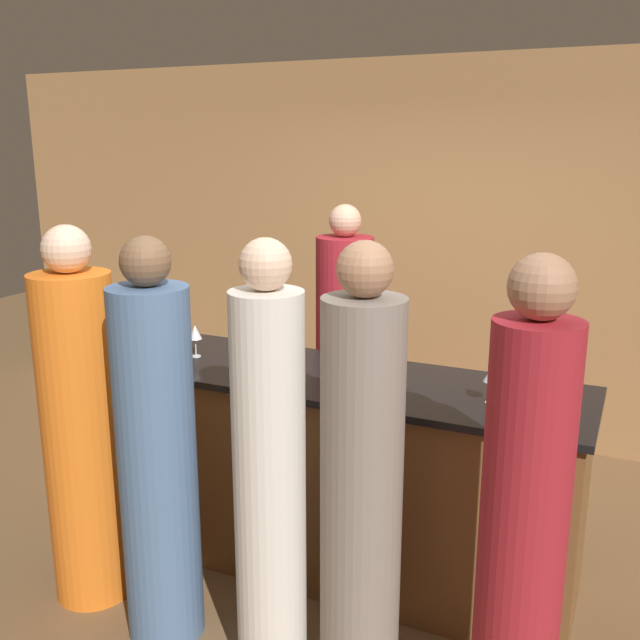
{
  "coord_description": "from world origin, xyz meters",
  "views": [
    {
      "loc": [
        1.37,
        -3.13,
        2.21
      ],
      "look_at": [
        -0.12,
        0.1,
        1.31
      ],
      "focal_mm": 40.0,
      "sensor_mm": 36.0,
      "label": 1
    }
  ],
  "objects_px": {
    "guest_4": "(523,530)",
    "ice_bucket": "(284,341)",
    "guest_2": "(82,432)",
    "wine_bottle_0": "(561,364)",
    "bartender": "(344,361)",
    "guest_3": "(157,460)",
    "guest_0": "(269,479)",
    "guest_1": "(361,488)",
    "wine_bottle_1": "(388,340)",
    "wine_bottle_2": "(297,359)"
  },
  "relations": [
    {
      "from": "bartender",
      "to": "guest_3",
      "type": "bearing_deg",
      "value": 83.8
    },
    {
      "from": "guest_4",
      "to": "ice_bucket",
      "type": "height_order",
      "value": "guest_4"
    },
    {
      "from": "bartender",
      "to": "wine_bottle_0",
      "type": "relative_size",
      "value": 6.81
    },
    {
      "from": "wine_bottle_0",
      "to": "guest_3",
      "type": "bearing_deg",
      "value": -143.01
    },
    {
      "from": "guest_2",
      "to": "ice_bucket",
      "type": "relative_size",
      "value": 8.47
    },
    {
      "from": "wine_bottle_0",
      "to": "ice_bucket",
      "type": "bearing_deg",
      "value": -171.54
    },
    {
      "from": "guest_2",
      "to": "wine_bottle_2",
      "type": "height_order",
      "value": "guest_2"
    },
    {
      "from": "bartender",
      "to": "ice_bucket",
      "type": "distance_m",
      "value": 0.79
    },
    {
      "from": "guest_4",
      "to": "ice_bucket",
      "type": "bearing_deg",
      "value": 147.08
    },
    {
      "from": "guest_2",
      "to": "wine_bottle_0",
      "type": "distance_m",
      "value": 2.32
    },
    {
      "from": "guest_1",
      "to": "guest_2",
      "type": "xyz_separation_m",
      "value": [
        -1.43,
        -0.01,
        -0.02
      ]
    },
    {
      "from": "guest_2",
      "to": "guest_3",
      "type": "distance_m",
      "value": 0.52
    },
    {
      "from": "bartender",
      "to": "guest_4",
      "type": "xyz_separation_m",
      "value": [
        1.37,
        -1.64,
        0.03
      ]
    },
    {
      "from": "wine_bottle_0",
      "to": "guest_0",
      "type": "bearing_deg",
      "value": -130.25
    },
    {
      "from": "guest_1",
      "to": "wine_bottle_1",
      "type": "distance_m",
      "value": 1.11
    },
    {
      "from": "guest_2",
      "to": "guest_4",
      "type": "distance_m",
      "value": 2.07
    },
    {
      "from": "bartender",
      "to": "wine_bottle_1",
      "type": "bearing_deg",
      "value": 131.61
    },
    {
      "from": "guest_1",
      "to": "guest_2",
      "type": "distance_m",
      "value": 1.43
    },
    {
      "from": "wine_bottle_0",
      "to": "wine_bottle_2",
      "type": "relative_size",
      "value": 0.93
    },
    {
      "from": "guest_1",
      "to": "wine_bottle_0",
      "type": "xyz_separation_m",
      "value": [
        0.61,
        1.05,
        0.29
      ]
    },
    {
      "from": "guest_0",
      "to": "guest_2",
      "type": "bearing_deg",
      "value": 174.94
    },
    {
      "from": "guest_0",
      "to": "wine_bottle_0",
      "type": "relative_size",
      "value": 6.89
    },
    {
      "from": "guest_3",
      "to": "wine_bottle_0",
      "type": "bearing_deg",
      "value": 36.99
    },
    {
      "from": "guest_0",
      "to": "guest_2",
      "type": "relative_size",
      "value": 1.01
    },
    {
      "from": "guest_0",
      "to": "wine_bottle_1",
      "type": "distance_m",
      "value": 1.18
    },
    {
      "from": "wine_bottle_2",
      "to": "wine_bottle_1",
      "type": "bearing_deg",
      "value": 58.22
    },
    {
      "from": "bartender",
      "to": "wine_bottle_0",
      "type": "xyz_separation_m",
      "value": [
        1.35,
        -0.52,
        0.31
      ]
    },
    {
      "from": "guest_0",
      "to": "wine_bottle_0",
      "type": "height_order",
      "value": "guest_0"
    },
    {
      "from": "guest_0",
      "to": "guest_4",
      "type": "relative_size",
      "value": 1.0
    },
    {
      "from": "guest_1",
      "to": "wine_bottle_0",
      "type": "height_order",
      "value": "guest_1"
    },
    {
      "from": "guest_3",
      "to": "wine_bottle_0",
      "type": "xyz_separation_m",
      "value": [
        1.53,
        1.15,
        0.31
      ]
    },
    {
      "from": "wine_bottle_2",
      "to": "bartender",
      "type": "bearing_deg",
      "value": 99.86
    },
    {
      "from": "guest_1",
      "to": "wine_bottle_1",
      "type": "relative_size",
      "value": 5.94
    },
    {
      "from": "guest_4",
      "to": "wine_bottle_2",
      "type": "distance_m",
      "value": 1.38
    },
    {
      "from": "guest_2",
      "to": "wine_bottle_1",
      "type": "bearing_deg",
      "value": 41.74
    },
    {
      "from": "guest_0",
      "to": "guest_3",
      "type": "height_order",
      "value": "guest_0"
    },
    {
      "from": "guest_2",
      "to": "wine_bottle_0",
      "type": "height_order",
      "value": "guest_2"
    },
    {
      "from": "wine_bottle_1",
      "to": "ice_bucket",
      "type": "bearing_deg",
      "value": -159.61
    },
    {
      "from": "bartender",
      "to": "guest_4",
      "type": "relative_size",
      "value": 0.99
    },
    {
      "from": "guest_4",
      "to": "wine_bottle_1",
      "type": "bearing_deg",
      "value": 128.97
    },
    {
      "from": "guest_2",
      "to": "ice_bucket",
      "type": "bearing_deg",
      "value": 52.64
    },
    {
      "from": "guest_3",
      "to": "wine_bottle_0",
      "type": "height_order",
      "value": "guest_3"
    },
    {
      "from": "ice_bucket",
      "to": "wine_bottle_0",
      "type": "bearing_deg",
      "value": 8.46
    },
    {
      "from": "guest_0",
      "to": "guest_2",
      "type": "height_order",
      "value": "guest_0"
    },
    {
      "from": "bartender",
      "to": "guest_3",
      "type": "distance_m",
      "value": 1.68
    },
    {
      "from": "guest_1",
      "to": "ice_bucket",
      "type": "distance_m",
      "value": 1.19
    },
    {
      "from": "ice_bucket",
      "to": "wine_bottle_1",
      "type": "bearing_deg",
      "value": 20.39
    },
    {
      "from": "guest_0",
      "to": "guest_4",
      "type": "height_order",
      "value": "guest_4"
    },
    {
      "from": "wine_bottle_0",
      "to": "ice_bucket",
      "type": "xyz_separation_m",
      "value": [
        -1.4,
        -0.21,
        0.01
      ]
    },
    {
      "from": "wine_bottle_0",
      "to": "wine_bottle_1",
      "type": "xyz_separation_m",
      "value": [
        -0.88,
        -0.01,
        0.02
      ]
    }
  ]
}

